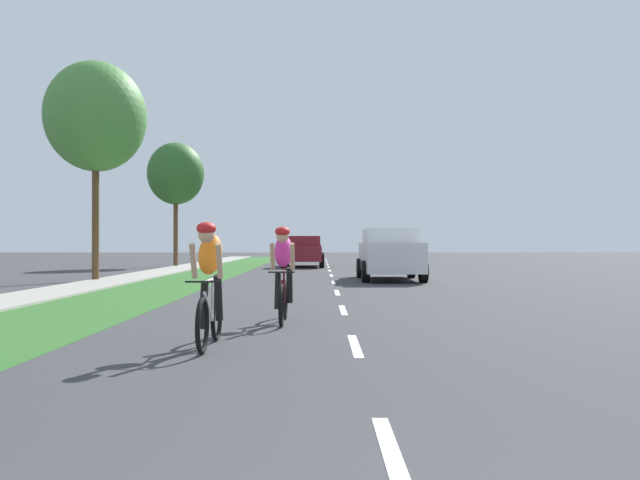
{
  "coord_description": "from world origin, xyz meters",
  "views": [
    {
      "loc": [
        -0.45,
        -1.49,
        1.33
      ],
      "look_at": [
        -0.5,
        19.02,
        1.4
      ],
      "focal_mm": 36.13,
      "sensor_mm": 36.0,
      "label": 1
    }
  ],
  "objects": [
    {
      "name": "ground_plane",
      "position": [
        0.0,
        20.0,
        0.0
      ],
      "size": [
        120.0,
        120.0,
        0.0
      ],
      "primitive_type": "plane",
      "color": "#38383A"
    },
    {
      "name": "grass_verge",
      "position": [
        -5.11,
        20.0,
        0.0
      ],
      "size": [
        2.77,
        70.0,
        0.01
      ],
      "primitive_type": "cube",
      "color": "#2D6026",
      "rests_on": "ground_plane"
    },
    {
      "name": "sidewalk_concrete",
      "position": [
        -7.41,
        20.0,
        0.0
      ],
      "size": [
        1.82,
        70.0,
        0.1
      ],
      "primitive_type": "cube",
      "color": "#9E998E",
      "rests_on": "ground_plane"
    },
    {
      "name": "lane_markings_center",
      "position": [
        0.0,
        24.0,
        0.0
      ],
      "size": [
        0.12,
        53.49,
        0.01
      ],
      "color": "white",
      "rests_on": "ground_plane"
    },
    {
      "name": "cyclist_lead",
      "position": [
        -1.85,
        6.62,
        0.81
      ],
      "size": [
        0.42,
        1.72,
        1.58
      ],
      "color": "black",
      "rests_on": "ground_plane"
    },
    {
      "name": "cyclist_trailing",
      "position": [
        -1.05,
        9.04,
        0.81
      ],
      "size": [
        0.42,
        1.72,
        1.58
      ],
      "color": "black",
      "rests_on": "ground_plane"
    },
    {
      "name": "suv_white",
      "position": [
        2.0,
        21.1,
        0.95
      ],
      "size": [
        2.15,
        4.7,
        1.79
      ],
      "color": "silver",
      "rests_on": "ground_plane"
    },
    {
      "name": "pickup_maroon",
      "position": [
        -1.34,
        32.82,
        0.83
      ],
      "size": [
        2.22,
        5.1,
        1.64
      ],
      "color": "maroon",
      "rests_on": "ground_plane"
    },
    {
      "name": "street_tree_near",
      "position": [
        -8.17,
        20.59,
        5.63
      ],
      "size": [
        3.43,
        3.43,
        7.53
      ],
      "color": "brown",
      "rests_on": "ground_plane"
    },
    {
      "name": "street_tree_far",
      "position": [
        -8.26,
        33.25,
        5.01
      ],
      "size": [
        3.04,
        3.04,
        6.71
      ],
      "color": "brown",
      "rests_on": "ground_plane"
    }
  ]
}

